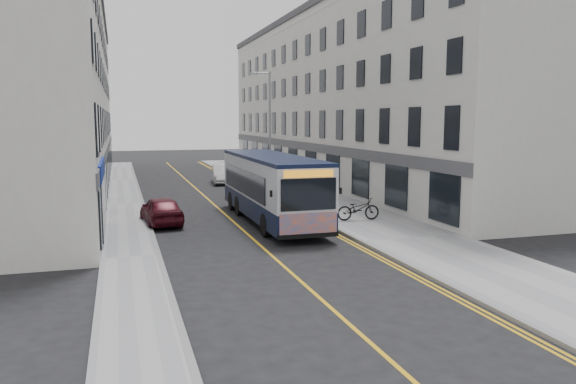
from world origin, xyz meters
TOP-DOWN VIEW (x-y plane):
  - ground at (0.00, 0.00)m, footprint 140.00×140.00m
  - pavement_east at (6.25, 12.00)m, footprint 4.50×64.00m
  - pavement_west at (-5.00, 12.00)m, footprint 2.00×64.00m
  - kerb_east at (4.00, 12.00)m, footprint 0.18×64.00m
  - kerb_west at (-4.00, 12.00)m, footprint 0.18×64.00m
  - road_centre_line at (0.00, 12.00)m, footprint 0.12×64.00m
  - road_dbl_yellow_inner at (3.55, 12.00)m, footprint 0.10×64.00m
  - road_dbl_yellow_outer at (3.75, 12.00)m, footprint 0.10×64.00m
  - terrace_east at (11.50, 21.00)m, footprint 6.00×46.00m
  - terrace_west at (-9.00, 21.00)m, footprint 6.00×46.00m
  - streetlamp at (4.17, 14.00)m, footprint 1.32×0.18m
  - city_bus at (1.78, 4.54)m, footprint 2.60×11.14m
  - bicycle at (5.74, 3.10)m, footprint 2.15×0.85m
  - pedestrian_near at (5.39, 11.91)m, footprint 0.75×0.62m
  - pedestrian_far at (7.48, 12.84)m, footprint 1.10×0.99m
  - car_white at (2.50, 21.52)m, footprint 2.14×4.67m
  - car_maroon at (-3.40, 5.43)m, footprint 2.00×4.15m

SIDE VIEW (x-z plane):
  - ground at x=0.00m, z-range 0.00..0.00m
  - road_centre_line at x=0.00m, z-range 0.00..0.01m
  - road_dbl_yellow_inner at x=3.55m, z-range 0.00..0.01m
  - road_dbl_yellow_outer at x=3.75m, z-range 0.00..0.01m
  - pavement_east at x=6.25m, z-range 0.00..0.12m
  - pavement_west at x=-5.00m, z-range 0.00..0.12m
  - kerb_east at x=4.00m, z-range 0.00..0.13m
  - kerb_west at x=-4.00m, z-range 0.00..0.13m
  - bicycle at x=5.74m, z-range 0.12..1.23m
  - car_maroon at x=-3.40m, z-range 0.00..1.37m
  - car_white at x=2.50m, z-range 0.00..1.48m
  - pedestrian_near at x=5.39m, z-range 0.12..1.89m
  - pedestrian_far at x=7.48m, z-range 0.12..1.96m
  - city_bus at x=1.78m, z-range 0.15..3.39m
  - streetlamp at x=4.17m, z-range 0.38..8.38m
  - terrace_east at x=11.50m, z-range 0.00..13.00m
  - terrace_west at x=-9.00m, z-range 0.00..13.00m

